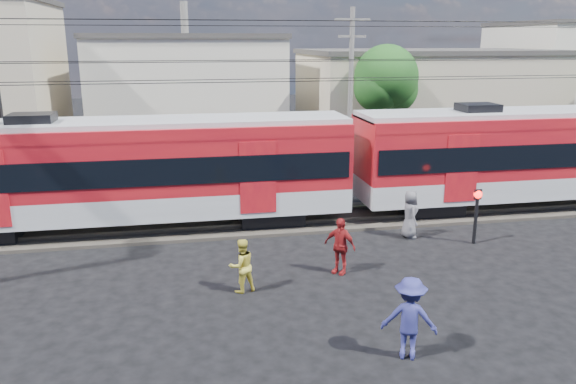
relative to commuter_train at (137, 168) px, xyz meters
The scene contains 15 objects.
ground 9.35m from the commuter_train, 62.30° to the right, with size 120.00×120.00×0.00m, color black.
track_bed 4.81m from the commuter_train, ahead, with size 70.00×3.40×0.12m, color #2D2823.
rail_near 4.81m from the commuter_train, 10.12° to the right, with size 70.00×0.12×0.12m, color #59544C.
rail_far 4.81m from the commuter_train, 10.12° to the left, with size 70.00×0.12×0.12m, color #59544C.
commuter_train is the anchor object (origin of this frame).
building_midwest 19.17m from the commuter_train, 83.39° to the left, with size 12.24×12.24×7.30m.
building_mideast 24.24m from the commuter_train, 41.32° to the left, with size 16.32×10.20×6.30m.
building_east 37.95m from the commuter_train, 31.85° to the left, with size 10.20×10.20×8.30m.
utility_pole_mid 12.55m from the commuter_train, 34.46° to the left, with size 1.80×0.24×8.50m.
tree_near 16.92m from the commuter_train, 37.02° to the left, with size 3.82×3.64×6.72m.
pedestrian_b 6.99m from the commuter_train, 62.25° to the right, with size 0.76×0.60×1.57m, color gold.
pedestrian_c 12.11m from the commuter_train, 57.45° to the right, with size 1.24×0.71×1.93m, color navy.
pedestrian_d 8.31m from the commuter_train, 40.12° to the right, with size 1.04×0.43×1.77m, color maroon.
pedestrian_e 10.08m from the commuter_train, 15.25° to the right, with size 0.85×0.55×1.74m, color #535257.
crossing_signal 12.22m from the commuter_train, 17.46° to the right, with size 0.29×0.29×1.97m.
Camera 1 is at (-2.49, -12.72, 6.95)m, focal length 35.00 mm.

